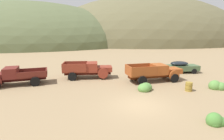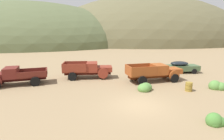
# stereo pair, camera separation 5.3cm
# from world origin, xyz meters

# --- Properties ---
(ground_plane) EXTENTS (300.00, 300.00, 0.00)m
(ground_plane) POSITION_xyz_m (0.00, 0.00, 0.00)
(ground_plane) COLOR #937A56
(hill_distant) EXTENTS (94.37, 66.93, 35.19)m
(hill_distant) POSITION_xyz_m (-29.46, 69.43, 0.00)
(hill_distant) COLOR #56603D
(hill_distant) RESTS_ON ground
(hill_center) EXTENTS (99.89, 73.48, 44.94)m
(hill_center) POSITION_xyz_m (25.25, 77.54, 0.00)
(hill_center) COLOR brown
(hill_center) RESTS_ON ground
(truck_oxblood) EXTENTS (6.07, 3.23, 1.89)m
(truck_oxblood) POSITION_xyz_m (-11.51, 6.61, 0.99)
(truck_oxblood) COLOR black
(truck_oxblood) RESTS_ON ground
(truck_rust_red) EXTENTS (5.79, 2.44, 1.91)m
(truck_rust_red) POSITION_xyz_m (-3.51, 8.56, 1.03)
(truck_rust_red) COLOR #42140D
(truck_rust_red) RESTS_ON ground
(truck_oxide_orange) EXTENTS (6.39, 2.91, 1.91)m
(truck_oxide_orange) POSITION_xyz_m (3.90, 6.23, 1.02)
(truck_oxide_orange) COLOR #51220D
(truck_oxide_orange) RESTS_ON ground
(car_weathered_green) EXTENTS (4.89, 2.04, 1.57)m
(car_weathered_green) POSITION_xyz_m (8.78, 9.73, 0.82)
(car_weathered_green) COLOR #47603D
(car_weathered_green) RESTS_ON ground
(oil_drum_by_truck) EXTENTS (0.66, 0.66, 0.84)m
(oil_drum_by_truck) POSITION_xyz_m (5.54, 2.56, 0.42)
(oil_drum_by_truck) COLOR olive
(oil_drum_by_truck) RESTS_ON ground
(bush_between_trucks) EXTENTS (1.10, 0.86, 0.96)m
(bush_between_trucks) POSITION_xyz_m (3.72, -3.36, 0.23)
(bush_between_trucks) COLOR #4C8438
(bush_between_trucks) RESTS_ON ground
(bush_front_left) EXTENTS (1.46, 1.33, 0.93)m
(bush_front_left) POSITION_xyz_m (1.52, 3.24, 0.25)
(bush_front_left) COLOR #5B8E42
(bush_front_left) RESTS_ON ground
(bush_back_edge) EXTENTS (0.85, 0.59, 0.56)m
(bush_back_edge) POSITION_xyz_m (-2.61, 11.15, 0.15)
(bush_back_edge) COLOR #5B8E42
(bush_back_edge) RESTS_ON ground
(bush_near_barrel) EXTENTS (1.51, 1.22, 1.10)m
(bush_near_barrel) POSITION_xyz_m (8.56, 2.72, 0.27)
(bush_near_barrel) COLOR #5B8E42
(bush_near_barrel) RESTS_ON ground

